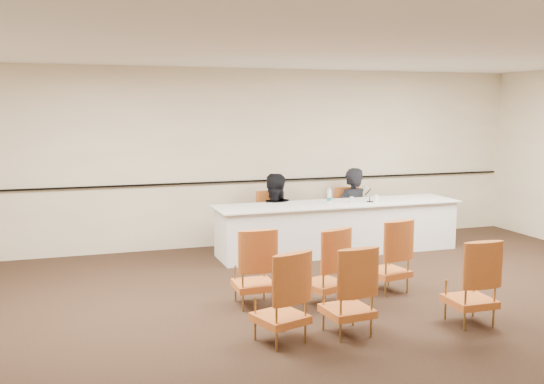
{
  "coord_description": "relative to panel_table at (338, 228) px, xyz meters",
  "views": [
    {
      "loc": [
        -2.94,
        -5.92,
        2.33
      ],
      "look_at": [
        -0.13,
        2.6,
        1.09
      ],
      "focal_mm": 40.0,
      "sensor_mm": 36.0,
      "label": 1
    }
  ],
  "objects": [
    {
      "name": "microphone",
      "position": [
        0.51,
        -0.09,
        0.54
      ],
      "size": [
        0.1,
        0.19,
        0.26
      ],
      "primitive_type": null,
      "rotation": [
        0.0,
        0.0,
        0.05
      ],
      "color": "black",
      "rests_on": "panel_table"
    },
    {
      "name": "aud_chair_front_left",
      "position": [
        -2.07,
        -2.16,
        0.07
      ],
      "size": [
        0.51,
        0.51,
        0.95
      ],
      "primitive_type": null,
      "rotation": [
        0.0,
        0.0,
        -0.02
      ],
      "color": "#A74C1E",
      "rests_on": "ground"
    },
    {
      "name": "papers",
      "position": [
        0.55,
        -0.03,
        0.41
      ],
      "size": [
        0.34,
        0.27,
        0.0
      ],
      "primitive_type": "cube",
      "rotation": [
        0.0,
        0.0,
        0.19
      ],
      "color": "white",
      "rests_on": "panel_table"
    },
    {
      "name": "aud_chair_front_mid",
      "position": [
        -1.27,
        -2.42,
        0.07
      ],
      "size": [
        0.64,
        0.64,
        0.95
      ],
      "primitive_type": null,
      "rotation": [
        0.0,
        0.0,
        0.34
      ],
      "color": "#A74C1E",
      "rests_on": "ground"
    },
    {
      "name": "panelist_second",
      "position": [
        -0.92,
        0.58,
        0.01
      ],
      "size": [
        0.95,
        0.81,
        1.7
      ],
      "primitive_type": "imported",
      "rotation": [
        0.0,
        0.0,
        2.92
      ],
      "color": "black",
      "rests_on": "ground"
    },
    {
      "name": "water_bottle",
      "position": [
        -0.16,
        0.01,
        0.53
      ],
      "size": [
        0.08,
        0.08,
        0.25
      ],
      "primitive_type": null,
      "rotation": [
        0.0,
        0.0,
        -0.09
      ],
      "color": "#187A85",
      "rests_on": "panel_table"
    },
    {
      "name": "aud_chair_back_mid",
      "position": [
        -1.42,
        -3.36,
        0.07
      ],
      "size": [
        0.54,
        0.54,
        0.95
      ],
      "primitive_type": null,
      "rotation": [
        0.0,
        0.0,
        0.09
      ],
      "color": "#A74C1E",
      "rests_on": "ground"
    },
    {
      "name": "panelist_main",
      "position": [
        0.52,
        0.6,
        0.01
      ],
      "size": [
        0.75,
        0.59,
        1.8
      ],
      "primitive_type": "imported",
      "rotation": [
        0.0,
        0.0,
        3.42
      ],
      "color": "black",
      "rests_on": "ground"
    },
    {
      "name": "aud_chair_back_right",
      "position": [
        -0.01,
        -3.48,
        0.07
      ],
      "size": [
        0.51,
        0.51,
        0.95
      ],
      "primitive_type": null,
      "rotation": [
        0.0,
        0.0,
        -0.02
      ],
      "color": "#A74C1E",
      "rests_on": "ground"
    },
    {
      "name": "panelist_second_chair",
      "position": [
        -0.92,
        0.58,
        0.07
      ],
      "size": [
        0.5,
        0.5,
        0.95
      ],
      "primitive_type": null,
      "rotation": [
        0.0,
        0.0,
        0.01
      ],
      "color": "#A74C1E",
      "rests_on": "ground"
    },
    {
      "name": "wall_back",
      "position": [
        -1.11,
        1.06,
        1.09
      ],
      "size": [
        10.0,
        0.04,
        3.0
      ],
      "primitive_type": "cube",
      "color": "#FBECC5",
      "rests_on": "ground"
    },
    {
      "name": "wall_rail",
      "position": [
        -1.11,
        1.02,
        0.69
      ],
      "size": [
        9.8,
        0.04,
        0.03
      ],
      "primitive_type": "cube",
      "color": "black",
      "rests_on": "wall_back"
    },
    {
      "name": "drinking_glass",
      "position": [
        0.21,
        -0.04,
        0.46
      ],
      "size": [
        0.07,
        0.07,
        0.1
      ],
      "primitive_type": "cylinder",
      "rotation": [
        0.0,
        0.0,
        -0.1
      ],
      "color": "silver",
      "rests_on": "panel_table"
    },
    {
      "name": "panel_table",
      "position": [
        0.0,
        0.0,
        0.0
      ],
      "size": [
        4.07,
        0.97,
        0.81
      ],
      "primitive_type": null,
      "rotation": [
        0.0,
        0.0,
        0.01
      ],
      "color": "white",
      "rests_on": "ground"
    },
    {
      "name": "aud_chair_back_left",
      "position": [
        -2.15,
        -3.34,
        0.07
      ],
      "size": [
        0.63,
        0.63,
        0.95
      ],
      "primitive_type": null,
      "rotation": [
        0.0,
        0.0,
        0.32
      ],
      "color": "#A74C1E",
      "rests_on": "ground"
    },
    {
      "name": "floor",
      "position": [
        -1.11,
        -2.94,
        -0.41
      ],
      "size": [
        10.0,
        10.0,
        0.0
      ],
      "primitive_type": "plane",
      "color": "black",
      "rests_on": "ground"
    },
    {
      "name": "panelist_main_chair",
      "position": [
        0.52,
        0.6,
        0.07
      ],
      "size": [
        0.5,
        0.5,
        0.95
      ],
      "primitive_type": null,
      "rotation": [
        0.0,
        0.0,
        0.01
      ],
      "color": "#A74C1E",
      "rests_on": "ground"
    },
    {
      "name": "aud_chair_front_right",
      "position": [
        -0.29,
        -2.16,
        0.07
      ],
      "size": [
        0.59,
        0.59,
        0.95
      ],
      "primitive_type": null,
      "rotation": [
        0.0,
        0.0,
        0.2
      ],
      "color": "#A74C1E",
      "rests_on": "ground"
    },
    {
      "name": "ceiling",
      "position": [
        -1.11,
        -2.94,
        2.59
      ],
      "size": [
        10.0,
        10.0,
        0.0
      ],
      "primitive_type": "plane",
      "rotation": [
        3.14,
        0.0,
        0.0
      ],
      "color": "white",
      "rests_on": "ground"
    },
    {
      "name": "coffee_cup",
      "position": [
        0.6,
        -0.15,
        0.47
      ],
      "size": [
        0.09,
        0.09,
        0.12
      ],
      "primitive_type": "cylinder",
      "rotation": [
        0.0,
        0.0,
        -0.15
      ],
      "color": "white",
      "rests_on": "panel_table"
    }
  ]
}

